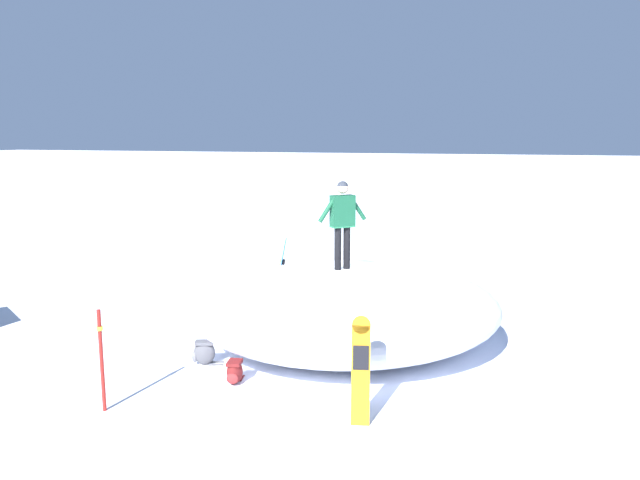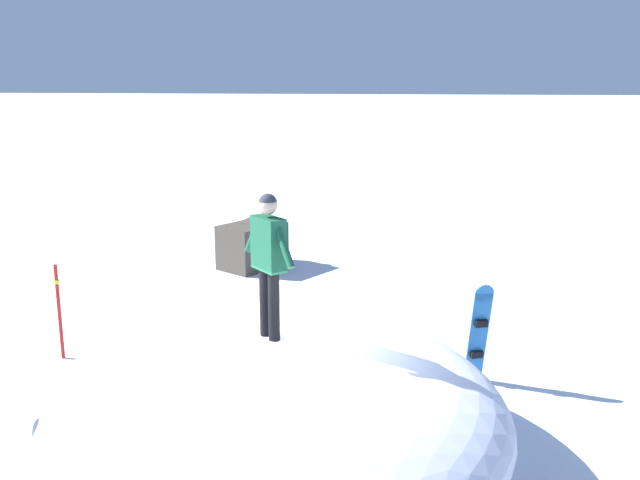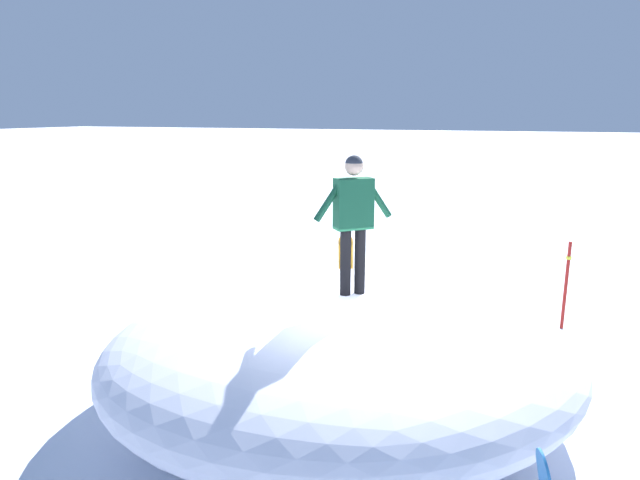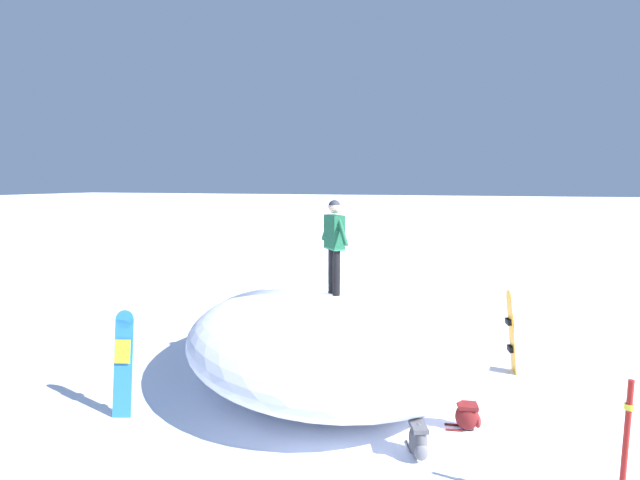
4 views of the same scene
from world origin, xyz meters
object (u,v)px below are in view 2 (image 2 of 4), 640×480
Objects in this scene: trail_marker_pole at (59,309)px; snowboard_primary_upright at (479,332)px; backpack_far at (181,363)px; backpack_near at (120,389)px; snowboarder_standing at (269,252)px.

snowboard_primary_upright is at bearing -3.25° from trail_marker_pole.
snowboard_primary_upright is 4.70m from backpack_far.
trail_marker_pole is at bearing 136.25° from backpack_near.
snowboarder_standing is 3.25× the size of backpack_near.
snowboard_primary_upright reaches higher than trail_marker_pole.
backpack_near is 1.14m from backpack_far.
snowboard_primary_upright is 2.69× the size of backpack_far.
backpack_far is at bearing -14.63° from trail_marker_pole.
snowboard_primary_upright is 5.45m from backpack_near.
snowboard_primary_upright is at bearing 40.33° from snowboarder_standing.
snowboarder_standing is at bearing -27.40° from backpack_near.
trail_marker_pole reaches higher than backpack_near.
snowboard_primary_upright is at bearing 2.36° from backpack_far.
snowboarder_standing is 5.25m from trail_marker_pole.
snowboard_primary_upright is 6.89m from trail_marker_pole.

